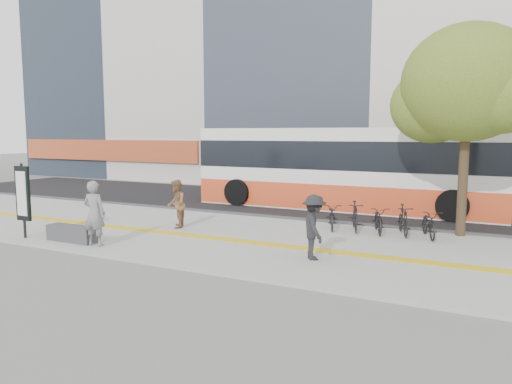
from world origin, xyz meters
The scene contains 13 objects.
ground centered at (0.00, 0.00, 0.00)m, with size 120.00×120.00×0.00m, color slate.
sidewalk centered at (0.00, 1.50, 0.04)m, with size 40.00×7.00×0.08m, color gray.
tactile_strip centered at (0.00, 1.00, 0.09)m, with size 40.00×0.45×0.01m, color gold.
street centered at (0.00, 9.00, 0.03)m, with size 40.00×8.00×0.06m, color black.
curb centered at (0.00, 5.00, 0.07)m, with size 40.00×0.25×0.14m, color #313133.
bench centered at (-2.60, -1.20, 0.30)m, with size 1.60×0.45×0.45m, color #313133.
signboard centered at (-4.20, -1.51, 1.37)m, with size 0.55×0.10×2.20m.
street_tree centered at (7.18, 4.82, 4.51)m, with size 4.40×3.80×6.31m.
bus centered at (2.41, 8.50, 1.61)m, with size 12.37×2.93×3.29m.
bicycle_row centered at (4.90, 4.00, 0.51)m, with size 4.02×1.67×0.92m.
seated_woman centered at (-1.59, -1.30, 0.98)m, with size 0.65×0.43×1.80m, color black.
pedestrian_tan centered at (-1.14, 1.79, 0.87)m, with size 0.76×0.59×1.57m, color brown.
pedestrian_dark centered at (4.23, 0.07, 0.88)m, with size 1.03×0.59×1.59m, color black.
Camera 1 is at (8.27, -10.91, 3.15)m, focal length 34.10 mm.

